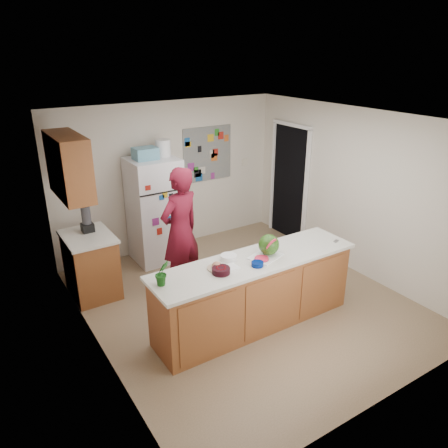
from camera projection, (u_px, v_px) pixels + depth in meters
floor at (244, 302)px, 6.09m from camera, size 4.00×4.50×0.02m
wall_back at (169, 177)px, 7.37m from camera, size 4.00×0.02×2.50m
wall_left at (90, 255)px, 4.61m from camera, size 0.02×4.50×2.50m
wall_right at (354, 192)px, 6.61m from camera, size 0.02×4.50×2.50m
ceiling at (248, 118)px, 5.13m from camera, size 4.00×4.50×0.02m
doorway at (290, 183)px, 7.82m from camera, size 0.03×0.85×2.04m
peninsula_base at (255, 294)px, 5.43m from camera, size 2.60×0.62×0.88m
peninsula_top at (256, 261)px, 5.25m from camera, size 2.68×0.70×0.04m
side_counter_base at (91, 266)px, 6.13m from camera, size 0.60×0.80×0.86m
side_counter_top at (87, 237)px, 5.96m from camera, size 0.64×0.84×0.04m
upper_cabinets at (69, 166)px, 5.47m from camera, size 0.35×1.00×0.80m
refrigerator at (155, 210)px, 7.01m from camera, size 0.75×0.70×1.70m
fridge_top_bin at (145, 153)px, 6.60m from camera, size 0.35×0.28×0.18m
photo_collage at (208, 154)px, 7.62m from camera, size 0.95×0.01×0.95m
person at (180, 231)px, 6.04m from camera, size 0.77×0.61×1.83m
blender_appliance at (86, 219)px, 6.01m from camera, size 0.13×0.13×0.38m
cutting_board at (266, 256)px, 5.31m from camera, size 0.47×0.41×0.01m
watermelon at (269, 245)px, 5.30m from camera, size 0.26×0.26×0.26m
watermelon_slice at (262, 259)px, 5.21m from camera, size 0.17×0.17×0.02m
cherry_bowl at (221, 271)px, 4.91m from camera, size 0.26×0.26×0.07m
white_bowl at (229, 257)px, 5.23m from camera, size 0.20×0.20×0.06m
cobalt_bowl at (257, 264)px, 5.08m from camera, size 0.17×0.17×0.05m
plate at (217, 268)px, 5.02m from camera, size 0.23×0.23×0.02m
paper_towel at (230, 268)px, 5.03m from camera, size 0.18×0.17×0.02m
keys at (336, 241)px, 5.72m from camera, size 0.10×0.07×0.01m
potted_plant at (162, 273)px, 4.63m from camera, size 0.16×0.13×0.29m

